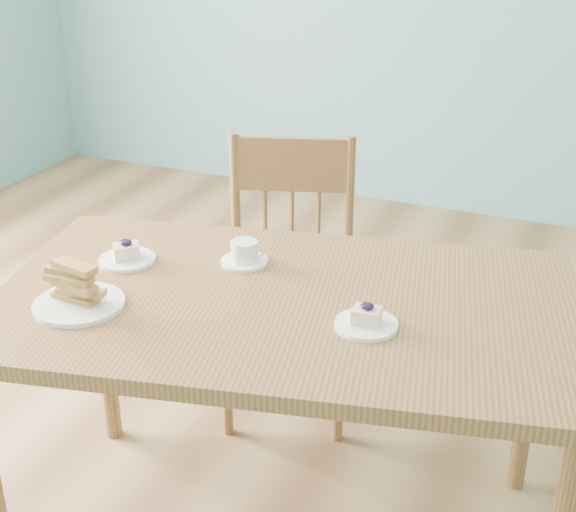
{
  "coord_description": "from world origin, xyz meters",
  "views": [
    {
      "loc": [
        0.91,
        -1.77,
        1.69
      ],
      "look_at": [
        0.21,
        -0.13,
        0.86
      ],
      "focal_mm": 50.0,
      "sensor_mm": 36.0,
      "label": 1
    }
  ],
  "objects": [
    {
      "name": "biscotti_plate",
      "position": [
        -0.22,
        -0.41,
        0.81
      ],
      "size": [
        0.22,
        0.22,
        0.12
      ],
      "rotation": [
        0.0,
        0.0,
        0.01
      ],
      "color": "white",
      "rests_on": "dining_table"
    },
    {
      "name": "coffee_cup",
      "position": [
        0.04,
        -0.04,
        0.8
      ],
      "size": [
        0.13,
        0.13,
        0.06
      ],
      "rotation": [
        0.0,
        0.0,
        0.34
      ],
      "color": "white",
      "rests_on": "dining_table"
    },
    {
      "name": "cheesecake_plate_near",
      "position": [
        0.45,
        -0.24,
        0.78
      ],
      "size": [
        0.15,
        0.15,
        0.06
      ],
      "rotation": [
        0.0,
        0.0,
        0.08
      ],
      "color": "white",
      "rests_on": "dining_table"
    },
    {
      "name": "room",
      "position": [
        0.0,
        0.0,
        1.35
      ],
      "size": [
        5.01,
        5.01,
        2.71
      ],
      "color": "#997447",
      "rests_on": "ground"
    },
    {
      "name": "dining_table",
      "position": [
        0.22,
        -0.18,
        0.69
      ],
      "size": [
        1.58,
        1.11,
        0.77
      ],
      "rotation": [
        0.0,
        0.0,
        0.22
      ],
      "color": "olive",
      "rests_on": "ground"
    },
    {
      "name": "cheesecake_plate_far",
      "position": [
        -0.25,
        -0.16,
        0.78
      ],
      "size": [
        0.15,
        0.15,
        0.06
      ],
      "rotation": [
        0.0,
        0.0,
        0.68
      ],
      "color": "white",
      "rests_on": "dining_table"
    },
    {
      "name": "dining_chair",
      "position": [
        -0.04,
        0.44,
        0.48
      ],
      "size": [
        0.54,
        0.52,
        0.94
      ],
      "rotation": [
        0.0,
        0.0,
        0.32
      ],
      "color": "olive",
      "rests_on": "ground"
    }
  ]
}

